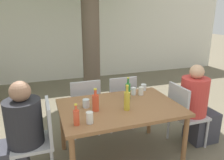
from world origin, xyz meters
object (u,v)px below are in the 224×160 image
at_px(soda_bottle_0, 96,102).
at_px(drinking_glass_2, 144,87).
at_px(patio_chair_3, 120,99).
at_px(patio_chair_0, 40,136).
at_px(drinking_glass_1, 90,118).
at_px(person_seated_1, 197,108).
at_px(soda_bottle_1, 76,117).
at_px(oil_cruet_3, 127,100).
at_px(dining_table_front, 120,111).
at_px(drinking_glass_0, 141,91).
at_px(green_bottle_2, 128,91).
at_px(person_seated_0, 18,138).
at_px(drinking_glass_3, 86,103).
at_px(drinking_glass_4, 134,91).
at_px(patio_chair_2, 85,104).
at_px(patio_chair_1, 184,112).

bearing_deg(soda_bottle_0, drinking_glass_2, 28.02).
xyz_separation_m(patio_chair_3, soda_bottle_0, (-0.61, -0.76, 0.33)).
distance_m(patio_chair_0, drinking_glass_1, 0.66).
distance_m(patio_chair_0, person_seated_1, 2.17).
bearing_deg(drinking_glass_2, soda_bottle_1, -147.34).
xyz_separation_m(patio_chair_3, oil_cruet_3, (-0.26, -0.86, 0.35)).
distance_m(dining_table_front, patio_chair_3, 0.80).
bearing_deg(drinking_glass_0, green_bottle_2, -159.53).
relative_size(person_seated_0, oil_cruet_3, 3.82).
bearing_deg(patio_chair_0, drinking_glass_3, 100.30).
bearing_deg(drinking_glass_2, drinking_glass_4, -151.28).
height_order(patio_chair_2, person_seated_1, person_seated_1).
height_order(dining_table_front, patio_chair_2, patio_chair_2).
xyz_separation_m(patio_chair_0, person_seated_1, (2.17, -0.00, 0.02)).
relative_size(patio_chair_0, oil_cruet_3, 2.95).
bearing_deg(green_bottle_2, patio_chair_3, 78.36).
bearing_deg(drinking_glass_3, drinking_glass_0, 11.15).
height_order(oil_cruet_3, drinking_glass_4, oil_cruet_3).
bearing_deg(oil_cruet_3, dining_table_front, 105.36).
relative_size(soda_bottle_1, drinking_glass_0, 1.98).
bearing_deg(oil_cruet_3, green_bottle_2, 64.93).
bearing_deg(soda_bottle_1, green_bottle_2, 31.64).
bearing_deg(drinking_glass_1, oil_cruet_3, 19.60).
height_order(patio_chair_1, person_seated_0, person_seated_0).
relative_size(drinking_glass_1, drinking_glass_4, 1.19).
relative_size(green_bottle_2, oil_cruet_3, 0.98).
xyz_separation_m(drinking_glass_0, drinking_glass_3, (-0.82, -0.16, -0.01)).
distance_m(person_seated_0, green_bottle_2, 1.43).
relative_size(drinking_glass_2, drinking_glass_3, 0.92).
bearing_deg(drinking_glass_1, drinking_glass_0, 33.12).
bearing_deg(drinking_glass_4, drinking_glass_0, -23.68).
bearing_deg(drinking_glass_1, soda_bottle_0, 63.29).
distance_m(green_bottle_2, drinking_glass_2, 0.45).
distance_m(dining_table_front, drinking_glass_4, 0.46).
bearing_deg(drinking_glass_1, patio_chair_0, 148.96).
bearing_deg(patio_chair_3, drinking_glass_2, 129.34).
xyz_separation_m(green_bottle_2, oil_cruet_3, (-0.14, -0.31, 0.00)).
bearing_deg(person_seated_0, patio_chair_3, 116.06).
relative_size(drinking_glass_0, drinking_glass_4, 1.12).
height_order(patio_chair_2, drinking_glass_3, patio_chair_2).
bearing_deg(person_seated_0, patio_chair_0, 90.00).
relative_size(patio_chair_2, person_seated_1, 0.77).
relative_size(patio_chair_0, drinking_glass_0, 7.81).
xyz_separation_m(green_bottle_2, drinking_glass_3, (-0.58, -0.07, -0.07)).
height_order(patio_chair_2, oil_cruet_3, oil_cruet_3).
bearing_deg(patio_chair_2, soda_bottle_0, 88.16).
height_order(person_seated_0, green_bottle_2, person_seated_0).
xyz_separation_m(patio_chair_2, patio_chair_3, (0.59, 0.00, 0.00)).
bearing_deg(soda_bottle_0, drinking_glass_3, 122.40).
bearing_deg(person_seated_1, soda_bottle_0, 91.17).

